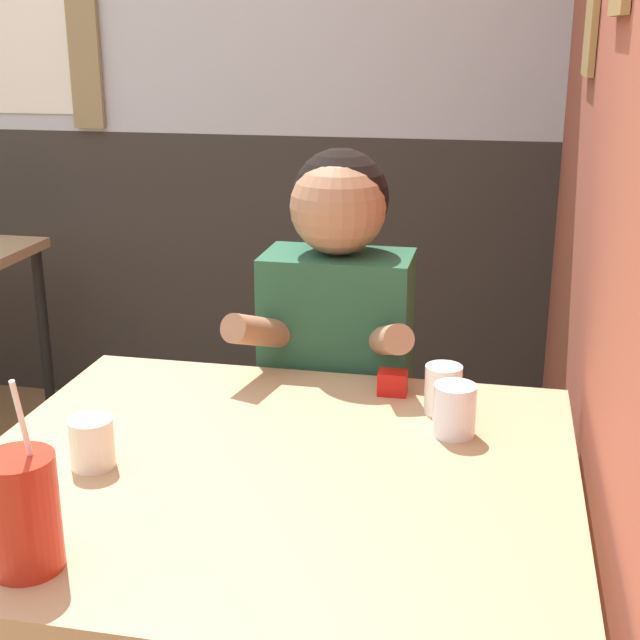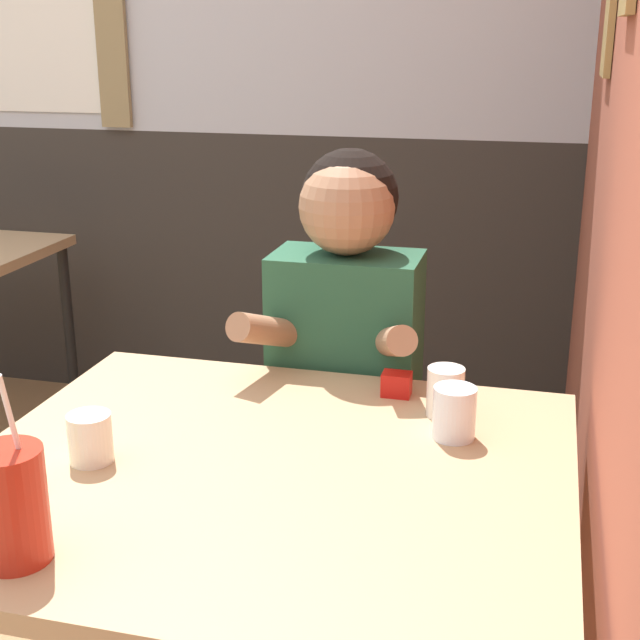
# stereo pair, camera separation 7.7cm
# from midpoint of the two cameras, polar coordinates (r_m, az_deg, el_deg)

# --- Properties ---
(brick_wall_right) EXTENTS (0.08, 4.25, 2.70)m
(brick_wall_right) POSITION_cam_midpoint_polar(r_m,az_deg,el_deg) (2.12, 17.19, 14.11)
(brick_wall_right) COLOR #9E4C38
(brick_wall_right) RESTS_ON ground_plane
(back_wall) EXTENTS (5.97, 0.09, 2.70)m
(back_wall) POSITION_cam_midpoint_polar(r_m,az_deg,el_deg) (3.53, -11.08, 15.84)
(back_wall) COLOR silver
(back_wall) RESTS_ON ground_plane
(main_table) EXTENTS (1.06, 0.95, 0.74)m
(main_table) POSITION_cam_midpoint_polar(r_m,az_deg,el_deg) (1.60, -4.61, -11.37)
(main_table) COLOR tan
(main_table) RESTS_ON ground_plane
(person_seated) EXTENTS (0.42, 0.41, 1.22)m
(person_seated) POSITION_cam_midpoint_polar(r_m,az_deg,el_deg) (2.13, 0.05, -4.34)
(person_seated) COLOR #235138
(person_seated) RESTS_ON ground_plane
(cocktail_pitcher) EXTENTS (0.10, 0.10, 0.29)m
(cocktail_pitcher) POSITION_cam_midpoint_polar(r_m,az_deg,el_deg) (1.34, -20.11, -11.53)
(cocktail_pitcher) COLOR #B22819
(cocktail_pitcher) RESTS_ON main_table
(glass_near_pitcher) EXTENTS (0.08, 0.08, 0.10)m
(glass_near_pitcher) POSITION_cam_midpoint_polar(r_m,az_deg,el_deg) (1.68, 7.30, -5.75)
(glass_near_pitcher) COLOR silver
(glass_near_pitcher) RESTS_ON main_table
(glass_center) EXTENTS (0.08, 0.08, 0.09)m
(glass_center) POSITION_cam_midpoint_polar(r_m,az_deg,el_deg) (1.61, -15.74, -7.60)
(glass_center) COLOR silver
(glass_center) RESTS_ON main_table
(glass_far_side) EXTENTS (0.07, 0.07, 0.10)m
(glass_far_side) POSITION_cam_midpoint_polar(r_m,az_deg,el_deg) (1.77, 6.65, -4.46)
(glass_far_side) COLOR silver
(glass_far_side) RESTS_ON main_table
(condiment_ketchup) EXTENTS (0.06, 0.04, 0.05)m
(condiment_ketchup) POSITION_cam_midpoint_polar(r_m,az_deg,el_deg) (1.86, 3.48, -4.05)
(condiment_ketchup) COLOR #B7140F
(condiment_ketchup) RESTS_ON main_table
(condiment_mustard) EXTENTS (0.06, 0.04, 0.05)m
(condiment_mustard) POSITION_cam_midpoint_polar(r_m,az_deg,el_deg) (1.57, -20.56, -9.60)
(condiment_mustard) COLOR yellow
(condiment_mustard) RESTS_ON main_table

